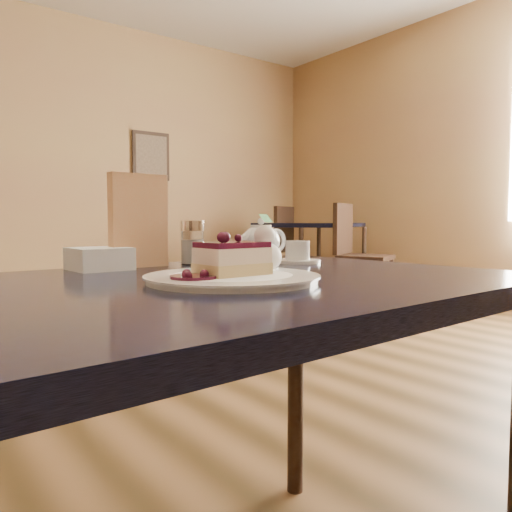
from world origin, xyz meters
TOP-DOWN VIEW (x-y plane):
  - main_table at (-0.24, 0.38)m, footprint 1.22×0.84m
  - dessert_plate at (-0.24, 0.33)m, footprint 0.30×0.30m
  - cheesecake_slice at (-0.24, 0.33)m, footprint 0.12×0.09m
  - whipped_cream at (-0.16, 0.34)m, footprint 0.07×0.07m
  - berry_sauce at (-0.33, 0.32)m, footprint 0.08×0.08m
  - tea_set at (0.12, 0.68)m, footprint 0.17×0.26m
  - menu_card at (-0.25, 0.69)m, footprint 0.14×0.04m
  - sugar_shaker at (-0.12, 0.68)m, footprint 0.06×0.06m
  - napkin_stack at (-0.35, 0.69)m, footprint 0.12×0.12m
  - bg_table_far_right at (3.02, 3.58)m, footprint 1.37×2.01m

SIDE VIEW (x-z plane):
  - bg_table_far_right at x=3.02m, z-range -0.59..0.75m
  - main_table at x=-0.24m, z-range 0.29..1.03m
  - dessert_plate at x=-0.24m, z-range 0.74..0.75m
  - berry_sauce at x=-0.33m, z-range 0.75..0.76m
  - napkin_stack at x=-0.35m, z-range 0.74..0.79m
  - whipped_cream at x=-0.16m, z-range 0.75..0.81m
  - cheesecake_slice at x=-0.24m, z-range 0.75..0.81m
  - tea_set at x=0.12m, z-range 0.73..0.84m
  - sugar_shaker at x=-0.12m, z-range 0.74..0.85m
  - menu_card at x=-0.25m, z-range 0.74..0.96m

